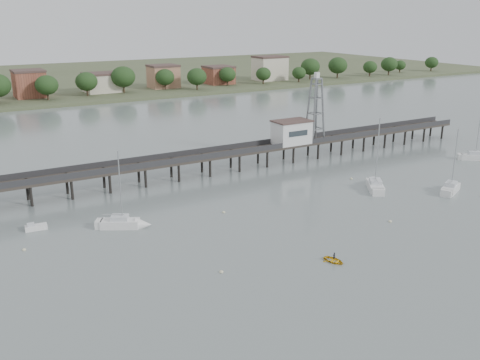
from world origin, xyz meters
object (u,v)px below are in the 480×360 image
object	(u,v)px
pier	(190,159)
sailboat_e	(478,157)
white_tender	(35,227)
lattice_tower	(315,110)
sailboat_d	(452,187)
sailboat_b	(128,224)
sailboat_c	(374,184)
yellow_dinghy	(334,262)

from	to	relation	value
pier	sailboat_e	world-z (taller)	sailboat_e
white_tender	pier	bearing A→B (deg)	27.33
lattice_tower	sailboat_d	bearing A→B (deg)	-77.41
sailboat_b	sailboat_d	bearing A→B (deg)	16.77
sailboat_c	sailboat_b	world-z (taller)	sailboat_c
sailboat_e	lattice_tower	bearing A→B (deg)	-174.54
sailboat_d	yellow_dinghy	xyz separation A→B (m)	(-38.97, -12.42, -0.64)
sailboat_d	sailboat_c	size ratio (longest dim) A/B	0.87
white_tender	sailboat_e	bearing A→B (deg)	0.55
sailboat_d	white_tender	size ratio (longest dim) A/B	3.79
pier	lattice_tower	bearing A→B (deg)	0.00
lattice_tower	white_tender	bearing A→B (deg)	-168.28
lattice_tower	sailboat_e	size ratio (longest dim) A/B	1.29
pier	lattice_tower	world-z (taller)	lattice_tower
sailboat_e	sailboat_d	world-z (taller)	sailboat_d
yellow_dinghy	sailboat_c	bearing A→B (deg)	22.65
sailboat_c	yellow_dinghy	distance (m)	35.00
sailboat_d	sailboat_b	distance (m)	60.41
white_tender	yellow_dinghy	xyz separation A→B (m)	(32.65, -31.98, -0.39)
sailboat_b	white_tender	world-z (taller)	sailboat_b
sailboat_e	white_tender	xyz separation A→B (m)	(-95.16, 7.72, -0.26)
sailboat_e	yellow_dinghy	xyz separation A→B (m)	(-62.51, -24.26, -0.65)
pier	yellow_dinghy	world-z (taller)	pier
lattice_tower	sailboat_e	distance (m)	38.81
pier	sailboat_c	distance (m)	36.63
pier	sailboat_b	world-z (taller)	sailboat_b
sailboat_b	white_tender	bearing A→B (deg)	-177.21
lattice_tower	pier	bearing A→B (deg)	-180.00
pier	sailboat_b	bearing A→B (deg)	-135.60
sailboat_c	sailboat_b	size ratio (longest dim) A/B	1.12
sailboat_c	sailboat_d	bearing A→B (deg)	-93.55
pier	yellow_dinghy	xyz separation A→B (m)	(-0.13, -45.31, -3.79)
pier	sailboat_b	distance (m)	28.31
sailboat_e	sailboat_c	size ratio (longest dim) A/B	0.83
sailboat_c	pier	bearing A→B (deg)	84.05
pier	sailboat_e	size ratio (longest dim) A/B	12.47
sailboat_e	sailboat_c	xyz separation A→B (m)	(-34.82, -2.86, -0.01)
pier	sailboat_d	world-z (taller)	sailboat_d
pier	sailboat_d	bearing A→B (deg)	-40.26
sailboat_b	yellow_dinghy	world-z (taller)	sailboat_b
yellow_dinghy	white_tender	bearing A→B (deg)	120.55
sailboat_d	sailboat_c	world-z (taller)	sailboat_c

